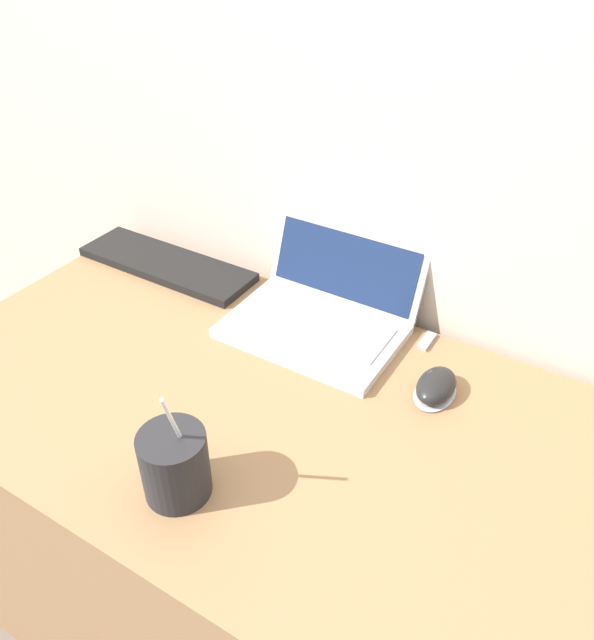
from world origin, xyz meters
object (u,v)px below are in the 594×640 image
drink_cup (175,463)px  computer_mouse (436,387)px  usb_stick (427,341)px  laptop (324,306)px  external_keyboard (167,264)px

drink_cup → computer_mouse: (0.26, 0.41, -0.04)m
computer_mouse → usb_stick: (-0.07, 0.14, -0.01)m
laptop → computer_mouse: bearing=-16.9°
drink_cup → external_keyboard: bearing=132.6°
computer_mouse → laptop: bearing=163.1°
laptop → external_keyboard: 0.43m
drink_cup → usb_stick: bearing=71.0°
external_keyboard → computer_mouse: bearing=-6.7°
computer_mouse → external_keyboard: (-0.72, 0.08, -0.01)m
laptop → computer_mouse: laptop is taller
laptop → drink_cup: bearing=-87.3°
laptop → drink_cup: 0.50m
computer_mouse → drink_cup: bearing=-122.2°
drink_cup → usb_stick: size_ratio=3.71×
drink_cup → external_keyboard: drink_cup is taller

